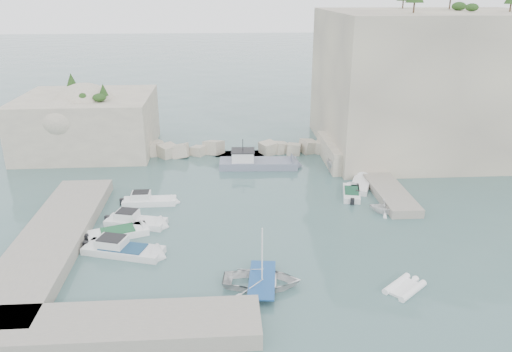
{
  "coord_description": "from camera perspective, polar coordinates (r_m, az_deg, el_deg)",
  "views": [
    {
      "loc": [
        -2.99,
        -37.69,
        19.59
      ],
      "look_at": [
        0.0,
        6.0,
        3.0
      ],
      "focal_mm": 35.0,
      "sensor_mm": 36.0,
      "label": 1
    }
  ],
  "objects": [
    {
      "name": "ground",
      "position": [
        42.58,
        0.56,
        -6.64
      ],
      "size": [
        400.0,
        400.0,
        0.0
      ],
      "primitive_type": "plane",
      "color": "#456766",
      "rests_on": "ground"
    },
    {
      "name": "cliff_east",
      "position": [
        66.95,
        19.3,
        10.07
      ],
      "size": [
        26.0,
        22.0,
        17.0
      ],
      "primitive_type": "cube",
      "color": "beige",
      "rests_on": "ground"
    },
    {
      "name": "cliff_terrace",
      "position": [
        60.77,
        11.55,
        2.75
      ],
      "size": [
        8.0,
        10.0,
        2.5
      ],
      "primitive_type": "cube",
      "color": "beige",
      "rests_on": "ground"
    },
    {
      "name": "outcrop_west",
      "position": [
        66.92,
        -18.61,
        5.75
      ],
      "size": [
        16.0,
        14.0,
        7.0
      ],
      "primitive_type": "cube",
      "color": "beige",
      "rests_on": "ground"
    },
    {
      "name": "quay_west",
      "position": [
        43.65,
        -22.35,
        -6.81
      ],
      "size": [
        5.0,
        24.0,
        1.1
      ],
      "primitive_type": "cube",
      "color": "#9E9689",
      "rests_on": "ground"
    },
    {
      "name": "quay_south",
      "position": [
        32.35,
        -16.3,
        -16.29
      ],
      "size": [
        18.0,
        4.0,
        1.1
      ],
      "primitive_type": "cube",
      "color": "#9E9689",
      "rests_on": "ground"
    },
    {
      "name": "ledge_east",
      "position": [
        53.99,
        14.15,
        -0.73
      ],
      "size": [
        3.0,
        16.0,
        0.8
      ],
      "primitive_type": "cube",
      "color": "#9E9689",
      "rests_on": "ground"
    },
    {
      "name": "breakwater",
      "position": [
        62.64,
        -1.92,
        3.19
      ],
      "size": [
        28.0,
        3.0,
        1.4
      ],
      "primitive_type": "cube",
      "color": "beige",
      "rests_on": "ground"
    },
    {
      "name": "motorboat_d",
      "position": [
        41.0,
        -14.87,
        -8.56
      ],
      "size": [
        7.25,
        4.04,
        1.4
      ],
      "primitive_type": null,
      "rotation": [
        0.0,
        0.0,
        -0.3
      ],
      "color": "silver",
      "rests_on": "ground"
    },
    {
      "name": "motorboat_c",
      "position": [
        43.83,
        -15.46,
        -6.62
      ],
      "size": [
        5.71,
        3.64,
        0.7
      ],
      "primitive_type": null,
      "rotation": [
        0.0,
        0.0,
        0.34
      ],
      "color": "white",
      "rests_on": "ground"
    },
    {
      "name": "motorboat_b",
      "position": [
        45.35,
        -13.52,
        -5.47
      ],
      "size": [
        6.07,
        3.33,
        1.4
      ],
      "primitive_type": null,
      "rotation": [
        0.0,
        0.0,
        -0.26
      ],
      "color": "white",
      "rests_on": "ground"
    },
    {
      "name": "motorboat_a",
      "position": [
        49.32,
        -12.05,
        -3.14
      ],
      "size": [
        5.55,
        1.7,
        1.4
      ],
      "primitive_type": null,
      "rotation": [
        0.0,
        0.0,
        0.01
      ],
      "color": "white",
      "rests_on": "ground"
    },
    {
      "name": "rowboat",
      "position": [
        35.81,
        0.69,
        -12.42
      ],
      "size": [
        5.9,
        4.54,
        1.13
      ],
      "primitive_type": "imported",
      "rotation": [
        0.0,
        0.0,
        1.45
      ],
      "color": "silver",
      "rests_on": "ground"
    },
    {
      "name": "inflatable_dinghy",
      "position": [
        36.86,
        16.58,
        -12.34
      ],
      "size": [
        3.5,
        3.31,
        0.44
      ],
      "primitive_type": null,
      "rotation": [
        0.0,
        0.0,
        0.7
      ],
      "color": "white",
      "rests_on": "ground"
    },
    {
      "name": "tender_east_a",
      "position": [
        47.87,
        14.46,
        -4.12
      ],
      "size": [
        3.57,
        3.36,
        1.5
      ],
      "primitive_type": "imported",
      "rotation": [
        0.0,
        0.0,
        1.17
      ],
      "color": "white",
      "rests_on": "ground"
    },
    {
      "name": "tender_east_b",
      "position": [
        50.99,
        10.83,
        -2.24
      ],
      "size": [
        2.52,
        4.88,
        0.7
      ],
      "primitive_type": null,
      "rotation": [
        0.0,
        0.0,
        1.36
      ],
      "color": "silver",
      "rests_on": "ground"
    },
    {
      "name": "tender_east_c",
      "position": [
        53.37,
        11.85,
        -1.25
      ],
      "size": [
        3.69,
        5.76,
        0.7
      ],
      "primitive_type": null,
      "rotation": [
        0.0,
        0.0,
        1.19
      ],
      "color": "white",
      "rests_on": "ground"
    },
    {
      "name": "tender_east_d",
      "position": [
        57.21,
        10.42,
        0.37
      ],
      "size": [
        5.11,
        2.46,
        1.9
      ],
      "primitive_type": "imported",
      "rotation": [
        0.0,
        0.0,
        1.44
      ],
      "color": "silver",
      "rests_on": "ground"
    },
    {
      "name": "work_boat",
      "position": [
        58.02,
        0.27,
        1.02
      ],
      "size": [
        9.99,
        3.47,
        2.2
      ],
      "primitive_type": null,
      "rotation": [
        0.0,
        0.0,
        -0.06
      ],
      "color": "slate",
      "rests_on": "ground"
    },
    {
      "name": "rowboat_mast",
      "position": [
        34.42,
        0.71,
        -8.71
      ],
      "size": [
        0.1,
        0.1,
        4.2
      ],
      "primitive_type": "cylinder",
      "color": "white",
      "rests_on": "rowboat"
    },
    {
      "name": "vegetation",
      "position": [
        65.51,
        15.44,
        18.6
      ],
      "size": [
        53.48,
        13.88,
        13.4
      ],
      "color": "#1E4219",
      "rests_on": "ground"
    }
  ]
}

